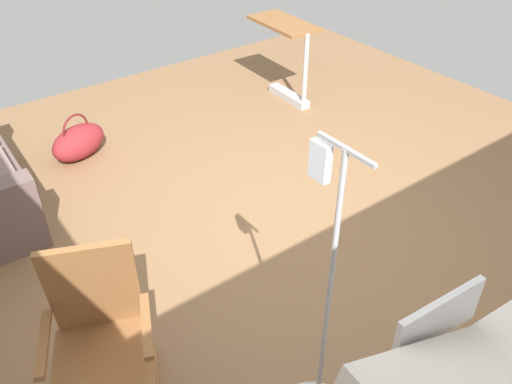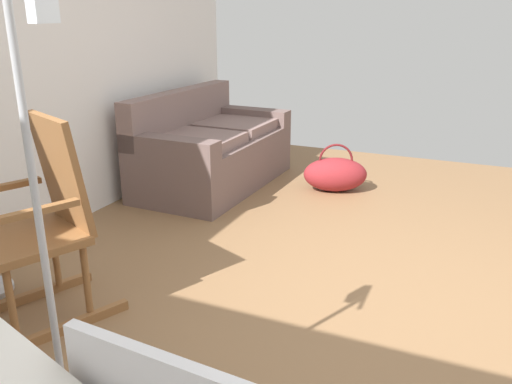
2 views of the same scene
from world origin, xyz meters
TOP-DOWN VIEW (x-y plane):
  - ground_plane at (0.00, 0.00)m, footprint 6.79×6.79m
  - couch at (1.66, 1.98)m, footprint 1.62×0.89m
  - rocking_chair at (-0.61, 1.70)m, footprint 0.89×0.74m
  - duffel_bag at (1.95, 0.89)m, footprint 0.51×0.64m

SIDE VIEW (x-z plane):
  - ground_plane at x=0.00m, z-range 0.00..0.00m
  - duffel_bag at x=1.95m, z-range -0.06..0.37m
  - couch at x=1.66m, z-range -0.12..0.73m
  - rocking_chair at x=-0.61m, z-range -0.02..1.03m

